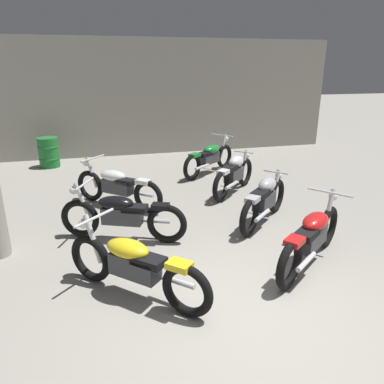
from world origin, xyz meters
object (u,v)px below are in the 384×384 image
(motorcycle_right_row_2, at_px, (234,173))
(motorcycle_right_row_1, at_px, (265,199))
(oil_drum, at_px, (49,152))
(motorcycle_right_row_3, at_px, (210,157))
(motorcycle_left_row_0, at_px, (134,265))
(motorcycle_right_row_0, at_px, (312,236))
(motorcycle_left_row_2, at_px, (117,186))
(motorcycle_left_row_1, at_px, (122,214))

(motorcycle_right_row_2, bearing_deg, motorcycle_right_row_1, -92.35)
(oil_drum, bearing_deg, motorcycle_right_row_3, -23.33)
(oil_drum, bearing_deg, motorcycle_left_row_0, -76.44)
(motorcycle_right_row_1, distance_m, motorcycle_right_row_2, 1.74)
(motorcycle_right_row_1, relative_size, oil_drum, 1.79)
(motorcycle_right_row_0, distance_m, motorcycle_right_row_1, 1.57)
(oil_drum, bearing_deg, motorcycle_right_row_2, -38.92)
(motorcycle_right_row_3, bearing_deg, motorcycle_right_row_0, -90.03)
(motorcycle_left_row_2, distance_m, oil_drum, 4.05)
(motorcycle_right_row_1, relative_size, motorcycle_right_row_2, 1.02)
(motorcycle_left_row_2, distance_m, motorcycle_right_row_3, 3.16)
(motorcycle_left_row_2, relative_size, motorcycle_right_row_1, 1.10)
(motorcycle_left_row_1, xyz_separation_m, motorcycle_right_row_2, (2.67, 1.78, 0.01))
(motorcycle_left_row_0, xyz_separation_m, motorcycle_left_row_2, (0.01, 3.25, 0.00))
(motorcycle_left_row_1, distance_m, motorcycle_right_row_0, 3.01)
(motorcycle_left_row_0, height_order, oil_drum, motorcycle_left_row_0)
(motorcycle_right_row_2, distance_m, oil_drum, 5.55)
(motorcycle_left_row_0, relative_size, oil_drum, 1.91)
(motorcycle_left_row_2, height_order, motorcycle_right_row_1, motorcycle_left_row_2)
(motorcycle_left_row_1, xyz_separation_m, motorcycle_right_row_1, (2.60, 0.05, 0.01))
(motorcycle_right_row_0, bearing_deg, motorcycle_right_row_3, 89.97)
(motorcycle_right_row_3, distance_m, oil_drum, 4.63)
(motorcycle_right_row_2, relative_size, motorcycle_right_row_3, 0.83)
(motorcycle_left_row_1, height_order, motorcycle_right_row_1, motorcycle_left_row_1)
(motorcycle_left_row_2, relative_size, motorcycle_right_row_2, 1.12)
(motorcycle_left_row_1, relative_size, motorcycle_left_row_2, 1.22)
(motorcycle_right_row_0, height_order, motorcycle_right_row_1, motorcycle_right_row_0)
(motorcycle_right_row_2, bearing_deg, motorcycle_right_row_0, -91.25)
(motorcycle_left_row_2, height_order, motorcycle_right_row_2, motorcycle_left_row_2)
(motorcycle_right_row_3, bearing_deg, motorcycle_right_row_2, -87.58)
(motorcycle_right_row_0, relative_size, motorcycle_right_row_1, 1.18)
(motorcycle_left_row_1, distance_m, oil_drum, 5.52)
(motorcycle_right_row_2, xyz_separation_m, motorcycle_right_row_3, (-0.07, 1.66, -0.01))
(motorcycle_left_row_2, xyz_separation_m, oil_drum, (-1.68, 3.69, -0.03))
(motorcycle_right_row_2, xyz_separation_m, oil_drum, (-4.32, 3.49, -0.03))
(motorcycle_left_row_0, distance_m, motorcycle_right_row_2, 4.35)
(motorcycle_left_row_2, bearing_deg, motorcycle_right_row_3, 35.85)
(motorcycle_right_row_0, bearing_deg, motorcycle_right_row_2, 88.75)
(motorcycle_left_row_2, height_order, oil_drum, motorcycle_left_row_2)
(motorcycle_right_row_0, height_order, motorcycle_right_row_2, motorcycle_right_row_0)
(motorcycle_right_row_0, relative_size, motorcycle_right_row_3, 1.00)
(motorcycle_right_row_1, bearing_deg, motorcycle_left_row_1, -178.99)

